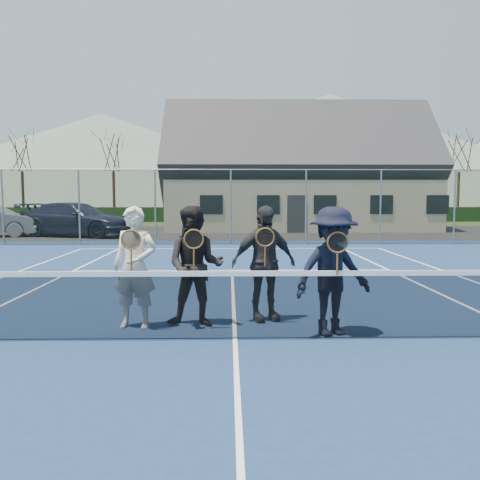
{
  "coord_description": "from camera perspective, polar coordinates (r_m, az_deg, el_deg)",
  "views": [
    {
      "loc": [
        -0.08,
        -6.73,
        1.97
      ],
      "look_at": [
        0.1,
        1.5,
        1.25
      ],
      "focal_mm": 38.0,
      "sensor_mm": 36.0,
      "label": 1
    }
  ],
  "objects": [
    {
      "name": "ground",
      "position": [
        26.8,
        -1.09,
        0.78
      ],
      "size": [
        220.0,
        220.0,
        0.0
      ],
      "primitive_type": "plane",
      "color": "#2B4017",
      "rests_on": "ground"
    },
    {
      "name": "tree_a",
      "position": [
        42.97,
        -23.36,
        9.7
      ],
      "size": [
        3.2,
        3.2,
        7.77
      ],
      "color": "#331D12",
      "rests_on": "ground"
    },
    {
      "name": "tree_e",
      "position": [
        43.81,
        23.46,
        9.6
      ],
      "size": [
        3.2,
        3.2,
        7.77
      ],
      "color": "#3B2915",
      "rests_on": "ground"
    },
    {
      "name": "tree_b",
      "position": [
        40.89,
        -14.09,
        10.21
      ],
      "size": [
        3.2,
        3.2,
        7.77
      ],
      "color": "#382014",
      "rests_on": "ground"
    },
    {
      "name": "car_c",
      "position": [
        25.74,
        -17.85,
        2.2
      ],
      "size": [
        6.09,
        3.95,
        1.64
      ],
      "primitive_type": "imported",
      "rotation": [
        0.0,
        0.0,
        1.25
      ],
      "color": "#1B1D37",
      "rests_on": "ground"
    },
    {
      "name": "tree_c",
      "position": [
        39.96,
        1.75,
        10.49
      ],
      "size": [
        3.2,
        3.2,
        7.77
      ],
      "color": "#341F13",
      "rests_on": "ground"
    },
    {
      "name": "hill_centre",
      "position": [
        104.08,
        10.01,
        9.9
      ],
      "size": [
        120.0,
        120.0,
        22.0
      ],
      "primitive_type": "cone",
      "color": "#596B5F",
      "rests_on": "ground"
    },
    {
      "name": "court_surface",
      "position": [
        7.01,
        -0.56,
        -11.24
      ],
      "size": [
        30.0,
        30.0,
        0.02
      ],
      "primitive_type": "cube",
      "color": "navy",
      "rests_on": "ground"
    },
    {
      "name": "tarmac_carpark",
      "position": [
        27.08,
        -9.58,
        0.77
      ],
      "size": [
        40.0,
        12.0,
        0.01
      ],
      "primitive_type": "cube",
      "color": "black",
      "rests_on": "ground"
    },
    {
      "name": "player_a",
      "position": [
        7.64,
        -11.71,
        -2.99
      ],
      "size": [
        0.72,
        0.55,
        1.8
      ],
      "color": "silver",
      "rests_on": "court_surface"
    },
    {
      "name": "hedge_row",
      "position": [
        38.75,
        -1.15,
        2.9
      ],
      "size": [
        40.0,
        1.2,
        1.1
      ],
      "primitive_type": "cube",
      "color": "black",
      "rests_on": "ground"
    },
    {
      "name": "perimeter_fence",
      "position": [
        20.23,
        -1.04,
        3.74
      ],
      "size": [
        30.07,
        0.07,
        3.02
      ],
      "color": "slate",
      "rests_on": "ground"
    },
    {
      "name": "court_markings",
      "position": [
        7.0,
        -0.56,
        -11.13
      ],
      "size": [
        11.03,
        23.83,
        0.01
      ],
      "color": "white",
      "rests_on": "court_surface"
    },
    {
      "name": "clubhouse",
      "position": [
        31.06,
        6.36,
        8.7
      ],
      "size": [
        15.6,
        8.2,
        7.7
      ],
      "color": "beige",
      "rests_on": "ground"
    },
    {
      "name": "player_d",
      "position": [
        7.19,
        10.4,
        -3.47
      ],
      "size": [
        1.33,
        1.04,
        1.8
      ],
      "color": "black",
      "rests_on": "court_surface"
    },
    {
      "name": "hill_west",
      "position": [
        104.97,
        -15.17,
        8.67
      ],
      "size": [
        110.0,
        110.0,
        18.0
      ],
      "primitive_type": "cone",
      "color": "#57685D",
      "rests_on": "ground"
    },
    {
      "name": "tennis_net",
      "position": [
        6.88,
        -0.57,
        -7.01
      ],
      "size": [
        11.68,
        0.08,
        1.1
      ],
      "color": "slate",
      "rests_on": "ground"
    },
    {
      "name": "tree_d",
      "position": [
        41.7,
        15.83,
        10.07
      ],
      "size": [
        3.2,
        3.2,
        7.77
      ],
      "color": "#3B2A15",
      "rests_on": "ground"
    },
    {
      "name": "player_b",
      "position": [
        7.6,
        -5.05,
        -2.95
      ],
      "size": [
        0.95,
        0.78,
        1.8
      ],
      "color": "black",
      "rests_on": "court_surface"
    },
    {
      "name": "player_c",
      "position": [
        7.92,
        2.68,
        -2.62
      ],
      "size": [
        1.14,
        0.76,
        1.8
      ],
      "color": "#27282C",
      "rests_on": "court_surface"
    }
  ]
}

